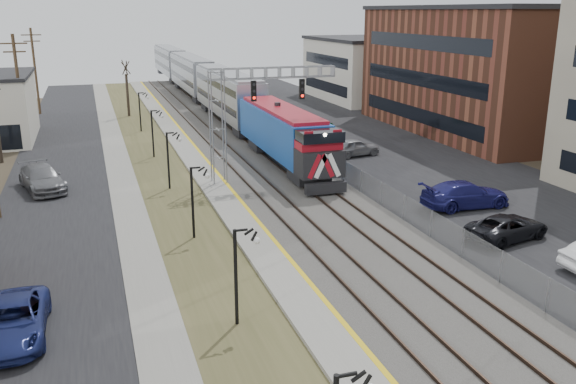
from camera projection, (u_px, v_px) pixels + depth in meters
name	position (u px, v px, depth m)	size (l,w,h in m)	color
street_west	(58.00, 173.00, 46.34)	(7.00, 120.00, 0.04)	black
sidewalk	(119.00, 168.00, 47.67)	(2.00, 120.00, 0.08)	gray
grass_median	(158.00, 165.00, 48.57)	(4.00, 120.00, 0.06)	#444524
platform	(196.00, 162.00, 49.43)	(2.00, 120.00, 0.24)	gray
ballast_bed	(255.00, 157.00, 50.92)	(8.00, 120.00, 0.20)	#595651
parking_lot	(384.00, 149.00, 54.51)	(16.00, 120.00, 0.04)	black
platform_edge	(206.00, 159.00, 49.66)	(0.24, 120.00, 0.01)	gold
track_near	(232.00, 157.00, 50.28)	(1.58, 120.00, 0.15)	#2D2119
track_far	(272.00, 154.00, 51.32)	(1.58, 120.00, 0.15)	#2D2119
train	(202.00, 82.00, 79.83)	(3.00, 85.85, 5.33)	#13459B
signal_gantry	(241.00, 105.00, 42.14)	(9.00, 1.07, 8.15)	gray
lampposts	(192.00, 202.00, 32.77)	(0.14, 62.14, 4.00)	black
fence	(302.00, 146.00, 51.97)	(0.04, 120.00, 1.60)	gray
buildings_east	(552.00, 77.00, 53.38)	(16.00, 76.00, 15.00)	#9C957E
bare_trees	(41.00, 130.00, 48.79)	(12.30, 42.30, 5.95)	#382D23
car_lot_c	(507.00, 228.00, 32.73)	(2.24, 4.86, 1.35)	black
car_lot_d	(465.00, 195.00, 38.02)	(2.31, 5.69, 1.65)	navy
car_lot_e	(355.00, 148.00, 51.60)	(1.76, 4.38, 1.49)	gray
car_lot_f	(314.00, 126.00, 61.57)	(1.46, 4.19, 1.38)	#0D440F
car_street_a	(14.00, 322.00, 22.79)	(2.35, 5.10, 1.42)	navy
car_street_b	(42.00, 179.00, 41.70)	(2.32, 5.70, 1.65)	slate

